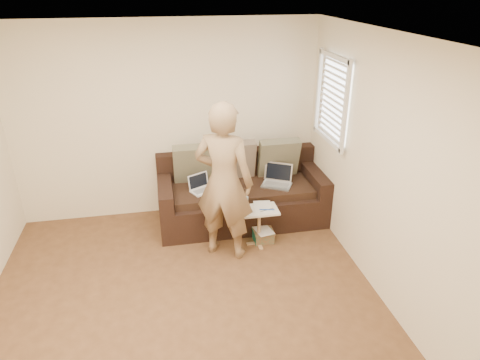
{
  "coord_description": "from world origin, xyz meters",
  "views": [
    {
      "loc": [
        -0.12,
        -3.25,
        3.01
      ],
      "look_at": [
        0.8,
        1.4,
        0.78
      ],
      "focal_mm": 32.14,
      "sensor_mm": 36.0,
      "label": 1
    }
  ],
  "objects": [
    {
      "name": "sofa",
      "position": [
        0.9,
        1.77,
        0.42
      ],
      "size": [
        2.2,
        0.95,
        0.85
      ],
      "primitive_type": null,
      "color": "black",
      "rests_on": "ground"
    },
    {
      "name": "pillow_right",
      "position": [
        1.45,
        1.97,
        0.79
      ],
      "size": [
        0.55,
        0.28,
        0.57
      ],
      "primitive_type": null,
      "rotation": [
        0.26,
        0.0,
        0.0
      ],
      "color": "#65614A",
      "rests_on": "sofa"
    },
    {
      "name": "scissors",
      "position": [
        1.07,
        1.1,
        0.5
      ],
      "size": [
        0.2,
        0.15,
        0.02
      ],
      "primitive_type": null,
      "rotation": [
        0.0,
        0.0,
        0.31
      ],
      "color": "silver",
      "rests_on": "side_table"
    },
    {
      "name": "side_table",
      "position": [
        0.99,
        1.15,
        0.25
      ],
      "size": [
        0.45,
        0.31,
        0.49
      ],
      "primitive_type": null,
      "color": "silver",
      "rests_on": "ground"
    },
    {
      "name": "window_blinds",
      "position": [
        1.95,
        1.5,
        1.7
      ],
      "size": [
        0.12,
        0.88,
        1.08
      ],
      "primitive_type": null,
      "color": "white",
      "rests_on": "wall_right"
    },
    {
      "name": "ceiling",
      "position": [
        0.0,
        0.0,
        2.6
      ],
      "size": [
        4.5,
        4.5,
        0.0
      ],
      "primitive_type": "plane",
      "rotation": [
        3.14,
        0.0,
        0.0
      ],
      "color": "white",
      "rests_on": "wall_back"
    },
    {
      "name": "laptop_white",
      "position": [
        0.37,
        1.69,
        0.52
      ],
      "size": [
        0.36,
        0.32,
        0.21
      ],
      "primitive_type": null,
      "rotation": [
        0.0,
        0.0,
        0.48
      ],
      "color": "white",
      "rests_on": "sofa"
    },
    {
      "name": "drinking_glass",
      "position": [
        0.84,
        1.26,
        0.55
      ],
      "size": [
        0.07,
        0.07,
        0.12
      ],
      "primitive_type": null,
      "color": "silver",
      "rests_on": "side_table"
    },
    {
      "name": "wall_back",
      "position": [
        0.0,
        2.25,
        1.3
      ],
      "size": [
        4.0,
        0.0,
        4.0
      ],
      "primitive_type": "plane",
      "rotation": [
        1.57,
        0.0,
        0.0
      ],
      "color": "beige",
      "rests_on": "ground"
    },
    {
      "name": "paper_on_table",
      "position": [
        1.04,
        1.2,
        0.49
      ],
      "size": [
        0.25,
        0.33,
        0.0
      ],
      "primitive_type": null,
      "rotation": [
        0.0,
        0.0,
        -0.14
      ],
      "color": "white",
      "rests_on": "side_table"
    },
    {
      "name": "laptop_silver",
      "position": [
        1.35,
        1.67,
        0.52
      ],
      "size": [
        0.46,
        0.42,
        0.25
      ],
      "primitive_type": null,
      "rotation": [
        0.0,
        0.0,
        -0.5
      ],
      "color": "#B7BABC",
      "rests_on": "sofa"
    },
    {
      "name": "floor",
      "position": [
        0.0,
        0.0,
        0.0
      ],
      "size": [
        4.5,
        4.5,
        0.0
      ],
      "primitive_type": "plane",
      "color": "#52351E",
      "rests_on": "ground"
    },
    {
      "name": "striped_box",
      "position": [
        1.06,
        1.2,
        0.08
      ],
      "size": [
        0.25,
        0.25,
        0.16
      ],
      "primitive_type": null,
      "color": "#B83B1B",
      "rests_on": "ground"
    },
    {
      "name": "pillow_left",
      "position": [
        0.3,
        2.0,
        0.79
      ],
      "size": [
        0.55,
        0.29,
        0.57
      ],
      "primitive_type": null,
      "rotation": [
        0.28,
        0.0,
        0.0
      ],
      "color": "#65614A",
      "rests_on": "sofa"
    },
    {
      "name": "person",
      "position": [
        0.55,
        1.05,
        0.94
      ],
      "size": [
        0.82,
        0.73,
        1.88
      ],
      "primitive_type": "imported",
      "rotation": [
        0.0,
        0.0,
        2.66
      ],
      "color": "olive",
      "rests_on": "ground"
    },
    {
      "name": "pillow_mid",
      "position": [
        0.85,
        2.02,
        0.79
      ],
      "size": [
        0.55,
        0.27,
        0.57
      ],
      "primitive_type": null,
      "rotation": [
        0.24,
        0.0,
        0.0
      ],
      "color": "#6E5C4E",
      "rests_on": "sofa"
    },
    {
      "name": "wall_right",
      "position": [
        2.0,
        0.0,
        1.3
      ],
      "size": [
        0.0,
        4.5,
        4.5
      ],
      "primitive_type": "plane",
      "rotation": [
        1.57,
        0.0,
        -1.57
      ],
      "color": "beige",
      "rests_on": "ground"
    }
  ]
}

